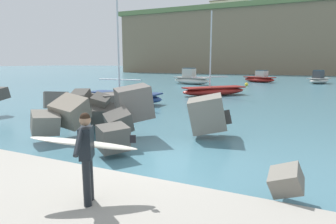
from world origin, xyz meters
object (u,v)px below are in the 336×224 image
at_px(boat_far_left, 319,79).
at_px(station_building_east, 305,3).
at_px(boat_near_centre, 125,97).
at_px(boat_near_right, 191,79).
at_px(station_building_central, 239,0).
at_px(station_building_west, 221,11).
at_px(surfer_with_board, 86,150).
at_px(mooring_buoy_inner, 246,84).
at_px(boat_mid_right, 260,78).
at_px(boat_far_centre, 214,90).

height_order(boat_far_left, station_building_east, station_building_east).
xyz_separation_m(boat_near_centre, boat_far_left, (13.97, 27.40, 0.11)).
height_order(boat_near_right, station_building_central, station_building_central).
height_order(station_building_central, station_building_east, station_building_central).
bearing_deg(station_building_central, station_building_west, 121.72).
distance_m(surfer_with_board, boat_near_centre, 15.20).
bearing_deg(boat_near_right, boat_far_left, 28.30).
relative_size(surfer_with_board, station_building_west, 0.30).
bearing_deg(boat_near_centre, station_building_central, 94.56).
distance_m(surfer_with_board, station_building_central, 83.61).
bearing_deg(mooring_buoy_inner, boat_far_left, 44.97).
relative_size(boat_mid_right, station_building_east, 0.68).
height_order(boat_far_left, station_building_central, station_building_central).
distance_m(mooring_buoy_inner, station_building_east, 63.46).
bearing_deg(boat_far_left, station_building_central, 115.86).
bearing_deg(boat_near_centre, boat_far_centre, 58.24).
distance_m(boat_far_left, station_building_central, 48.47).
bearing_deg(station_building_central, boat_far_centre, -80.57).
bearing_deg(station_building_east, surfer_with_board, -92.48).
bearing_deg(station_building_west, mooring_buoy_inner, -72.58).
relative_size(station_building_central, station_building_east, 0.79).
bearing_deg(station_building_central, surfer_with_board, -80.79).
height_order(boat_mid_right, boat_far_left, boat_far_left).
bearing_deg(boat_near_right, mooring_buoy_inner, 0.41).
relative_size(boat_mid_right, boat_far_centre, 0.72).
xyz_separation_m(boat_near_centre, boat_mid_right, (6.15, 26.70, 0.09)).
relative_size(boat_far_centre, station_building_central, 1.19).
xyz_separation_m(surfer_with_board, boat_near_centre, (-7.66, 13.10, -0.80)).
bearing_deg(station_building_east, station_building_west, 174.75).
height_order(boat_near_centre, station_building_central, station_building_central).
distance_m(boat_far_left, station_building_west, 63.79).
relative_size(surfer_with_board, boat_near_right, 0.35).
bearing_deg(station_building_east, mooring_buoy_inner, -95.82).
distance_m(boat_mid_right, boat_far_centre, 19.38).
bearing_deg(mooring_buoy_inner, station_building_east, 84.18).
relative_size(surfer_with_board, boat_far_left, 0.45).
height_order(boat_near_centre, boat_far_left, boat_near_centre).
xyz_separation_m(boat_near_right, station_building_central, (-3.58, 48.37, 19.50)).
xyz_separation_m(surfer_with_board, boat_far_centre, (-3.09, 20.49, -0.82)).
bearing_deg(boat_far_centre, station_building_central, 99.43).
xyz_separation_m(boat_near_centre, station_building_west, (-14.03, 81.30, 19.63)).
height_order(boat_far_centre, mooring_buoy_inner, boat_far_centre).
height_order(boat_mid_right, mooring_buoy_inner, boat_mid_right).
relative_size(surfer_with_board, station_building_east, 0.26).
bearing_deg(station_building_central, boat_mid_right, -74.15).
distance_m(boat_mid_right, station_building_east, 56.02).
height_order(boat_near_centre, station_building_east, station_building_east).
relative_size(boat_far_centre, mooring_buoy_inner, 16.40).
xyz_separation_m(boat_near_right, station_building_west, (-12.24, 62.38, 19.41)).
bearing_deg(surfer_with_board, boat_near_right, 106.45).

